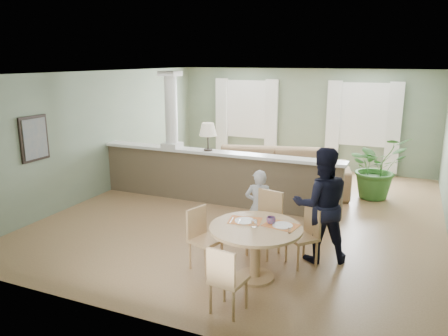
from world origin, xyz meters
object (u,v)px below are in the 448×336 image
at_px(dining_table, 256,237).
at_px(houseplant, 376,167).
at_px(chair_far_man, 306,233).
at_px(man_person, 321,205).
at_px(child_person, 259,207).
at_px(chair_far_boy, 266,220).
at_px(chair_near, 226,278).
at_px(sofa, 273,171).
at_px(chair_side, 202,235).

bearing_deg(dining_table, houseplant, 75.17).
relative_size(dining_table, chair_far_man, 1.46).
bearing_deg(chair_far_man, man_person, 97.79).
distance_m(dining_table, child_person, 1.20).
height_order(chair_far_boy, chair_near, chair_far_boy).
relative_size(chair_far_man, child_person, 0.69).
height_order(chair_far_boy, man_person, man_person).
height_order(sofa, man_person, man_person).
xyz_separation_m(sofa, child_person, (0.63, -2.83, 0.14)).
bearing_deg(child_person, chair_far_boy, 114.70).
bearing_deg(sofa, child_person, -91.68).
relative_size(sofa, chair_far_man, 3.82).
distance_m(dining_table, man_person, 1.19).
xyz_separation_m(chair_near, chair_side, (-0.79, 0.98, 0.02)).
distance_m(chair_far_man, chair_side, 1.51).
height_order(chair_near, chair_side, chair_side).
distance_m(sofa, man_person, 3.47).
xyz_separation_m(houseplant, man_person, (-0.50, -3.51, 0.18)).
xyz_separation_m(chair_far_man, child_person, (-0.87, 0.43, 0.15)).
bearing_deg(chair_near, chair_far_boy, -79.27).
height_order(houseplant, chair_far_boy, houseplant).
distance_m(chair_far_boy, chair_side, 1.08).
height_order(dining_table, chair_far_boy, chair_far_boy).
distance_m(sofa, houseplant, 2.22).
distance_m(sofa, chair_far_boy, 3.24).
bearing_deg(dining_table, chair_far_boy, 98.90).
relative_size(chair_far_boy, man_person, 0.57).
bearing_deg(chair_near, sofa, -71.45).
xyz_separation_m(dining_table, chair_far_man, (0.52, 0.71, -0.13)).
xyz_separation_m(dining_table, chair_far_boy, (-0.13, 0.84, -0.06)).
height_order(houseplant, chair_near, houseplant).
relative_size(chair_far_boy, chair_near, 1.15).
bearing_deg(dining_table, chair_near, -92.17).
xyz_separation_m(houseplant, dining_table, (-1.18, -4.45, -0.08)).
distance_m(chair_near, chair_side, 1.26).
xyz_separation_m(chair_near, man_person, (0.71, 1.91, 0.39)).
relative_size(sofa, chair_side, 3.73).
xyz_separation_m(chair_far_man, chair_near, (-0.55, -1.68, -0.00)).
relative_size(chair_far_man, chair_near, 1.01).
distance_m(chair_far_boy, chair_far_man, 0.67).
relative_size(sofa, chair_far_boy, 3.35).
height_order(dining_table, chair_far_man, chair_far_man).
relative_size(dining_table, chair_near, 1.47).
bearing_deg(chair_side, chair_far_man, -45.14).
bearing_deg(chair_far_man, chair_side, -110.73).
height_order(chair_side, child_person, child_person).
xyz_separation_m(dining_table, chair_near, (-0.04, -0.96, -0.13)).
bearing_deg(chair_far_boy, man_person, 20.10).
bearing_deg(chair_far_man, chair_near, -66.30).
distance_m(houseplant, child_person, 3.65).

